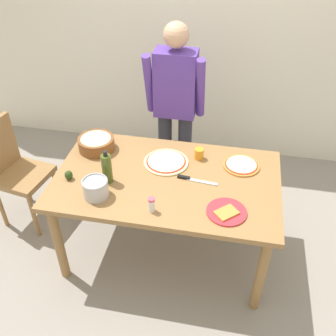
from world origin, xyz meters
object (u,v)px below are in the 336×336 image
steel_pot (96,188)px  person_cook (175,104)px  pizza_cooked_on_tray (241,165)px  avocado (69,175)px  dining_table (167,187)px  popcorn_bowl (96,142)px  cup_orange (199,154)px  chair_wooden_left (14,168)px  pizza_raw_on_board (166,162)px  salt_shaker (152,205)px  plate_with_slice (227,212)px  chef_knife (192,179)px  olive_oil_bottle (107,168)px

steel_pot → person_cook: bearing=71.3°
pizza_cooked_on_tray → avocado: (-1.19, -0.39, 0.03)m
dining_table → person_cook: bearing=95.7°
popcorn_bowl → avocado: 0.40m
cup_orange → chair_wooden_left: bearing=-175.1°
chair_wooden_left → cup_orange: size_ratio=11.18×
pizza_raw_on_board → salt_shaker: salt_shaker is taller
person_cook → salt_shaker: size_ratio=15.28×
steel_pot → popcorn_bowl: bearing=109.0°
plate_with_slice → person_cook: bearing=116.8°
cup_orange → chef_knife: cup_orange is taller
olive_oil_bottle → person_cook: bearing=69.8°
pizza_raw_on_board → chef_knife: (0.22, -0.16, -0.00)m
chair_wooden_left → salt_shaker: 1.41m
popcorn_bowl → person_cook: bearing=43.8°
steel_pot → avocado: 0.28m
pizza_raw_on_board → popcorn_bowl: 0.58m
plate_with_slice → chef_knife: (-0.26, 0.29, -0.00)m
plate_with_slice → steel_pot: 0.87m
plate_with_slice → pizza_cooked_on_tray: bearing=82.2°
pizza_raw_on_board → steel_pot: (-0.39, -0.45, 0.06)m
chair_wooden_left → plate_with_slice: size_ratio=3.65×
cup_orange → popcorn_bowl: bearing=-177.8°
pizza_cooked_on_tray → salt_shaker: salt_shaker is taller
person_cook → pizza_raw_on_board: person_cook is taller
person_cook → salt_shaker: person_cook is taller
chair_wooden_left → salt_shaker: (1.29, -0.50, 0.27)m
popcorn_bowl → avocado: popcorn_bowl is taller
person_cook → plate_with_slice: bearing=-63.2°
chair_wooden_left → popcorn_bowl: chair_wooden_left is taller
dining_table → chair_wooden_left: size_ratio=1.68×
person_cook → chef_knife: 0.81m
plate_with_slice → salt_shaker: salt_shaker is taller
chef_knife → pizza_cooked_on_tray: bearing=34.7°
olive_oil_bottle → salt_shaker: olive_oil_bottle is taller
salt_shaker → chef_knife: salt_shaker is taller
olive_oil_bottle → cup_orange: bearing=33.7°
pizza_cooked_on_tray → steel_pot: steel_pot is taller
steel_pot → avocado: size_ratio=2.48×
chair_wooden_left → plate_with_slice: chair_wooden_left is taller
cup_orange → avocado: (-0.87, -0.42, -0.01)m
popcorn_bowl → salt_shaker: size_ratio=2.64×
cup_orange → chef_knife: size_ratio=0.29×
pizza_cooked_on_tray → chef_knife: 0.40m
person_cook → salt_shaker: (0.05, -1.11, -0.13)m
olive_oil_bottle → steel_pot: bearing=-100.6°
pizza_cooked_on_tray → person_cook: bearing=138.9°
chair_wooden_left → pizza_cooked_on_tray: bearing=2.8°
dining_table → chef_knife: chef_knife is taller
chair_wooden_left → cup_orange: chair_wooden_left is taller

